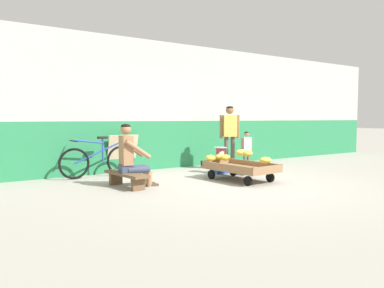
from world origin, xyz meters
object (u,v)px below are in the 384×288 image
vendor_seated (131,156)px  weighing_scale (220,153)px  shopping_bag (245,170)px  banana_cart (240,169)px  customer_adult (230,130)px  sign_board (122,154)px  customer_child (246,146)px  low_bench (126,176)px  plastic_crate (220,167)px  bicycle_near_left (98,160)px

vendor_seated → weighing_scale: vendor_seated is taller
shopping_bag → vendor_seated: bearing=178.4°
banana_cart → shopping_bag: 0.76m
customer_adult → shopping_bag: customer_adult is taller
sign_board → customer_child: bearing=-28.1°
vendor_seated → weighing_scale: 2.42m
low_bench → vendor_seated: vendor_seated is taller
sign_board → shopping_bag: sign_board is taller
sign_board → customer_child: 2.91m
shopping_bag → sign_board: bearing=138.0°
low_bench → customer_child: bearing=7.2°
low_bench → plastic_crate: plastic_crate is taller
customer_adult → customer_child: (0.23, -0.35, -0.38)m
banana_cart → plastic_crate: 1.04m
sign_board → customer_adult: customer_adult is taller
sign_board → customer_adult: size_ratio=0.57×
weighing_scale → customer_child: customer_child is taller
weighing_scale → customer_child: bearing=-0.5°
sign_board → customer_adult: bearing=-23.5°
weighing_scale → plastic_crate: bearing=90.0°
weighing_scale → customer_adult: customer_adult is taller
vendor_seated → sign_board: 1.90m
vendor_seated → plastic_crate: 2.46m
plastic_crate → sign_board: sign_board is taller
bicycle_near_left → weighing_scale: bearing=-22.3°
low_bench → weighing_scale: (2.47, 0.42, 0.25)m
vendor_seated → customer_child: bearing=7.6°
vendor_seated → weighing_scale: size_ratio=3.80×
low_bench → customer_adult: customer_adult is taller
banana_cart → sign_board: bearing=122.4°
weighing_scale → customer_child: size_ratio=0.32×
vendor_seated → plastic_crate: bearing=10.3°
bicycle_near_left → sign_board: bearing=26.6°
customer_child → bicycle_near_left: bearing=162.6°
low_bench → customer_adult: size_ratio=0.74×
banana_cart → weighing_scale: 1.06m
weighing_scale → shopping_bag: 0.67m
weighing_scale → bicycle_near_left: size_ratio=0.18×
vendor_seated → customer_adult: (2.94, 0.77, 0.38)m
weighing_scale → shopping_bag: weighing_scale is taller
plastic_crate → customer_adult: 1.03m
low_bench → customer_adult: bearing=14.2°
vendor_seated → shopping_bag: size_ratio=4.75×
plastic_crate → sign_board: 2.26m
customer_adult → customer_child: 0.56m
vendor_seated → sign_board: (0.61, 1.79, -0.14)m
weighing_scale → bicycle_near_left: bicycle_near_left is taller
banana_cart → vendor_seated: vendor_seated is taller
banana_cart → customer_adult: size_ratio=0.98×
weighing_scale → bicycle_near_left: 2.67m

